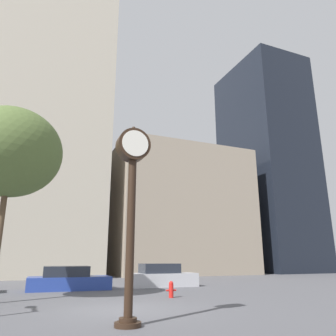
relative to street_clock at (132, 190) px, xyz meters
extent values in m
plane|color=#515156|center=(0.61, 2.89, -3.54)|extent=(200.00, 200.00, 0.00)
cube|color=#BCB29E|center=(-3.52, 26.89, 13.92)|extent=(15.09, 12.00, 34.91)
cube|color=gray|center=(13.27, 26.89, 3.43)|extent=(15.39, 12.00, 13.94)
cube|color=black|center=(27.42, 26.89, 11.06)|extent=(8.61, 12.00, 29.20)
cylinder|color=black|center=(0.00, 0.00, -3.48)|extent=(0.69, 0.69, 0.12)
cylinder|color=black|center=(0.00, 0.00, -3.37)|extent=(0.46, 0.46, 0.10)
cylinder|color=black|center=(0.00, 0.00, -1.24)|extent=(0.23, 0.23, 4.16)
cylinder|color=black|center=(0.00, 0.00, 1.32)|extent=(0.95, 0.43, 0.95)
cylinder|color=white|center=(0.00, -0.22, 1.32)|extent=(0.78, 0.02, 0.78)
cylinder|color=white|center=(0.00, 0.22, 1.32)|extent=(0.78, 0.02, 0.78)
sphere|color=black|center=(0.00, 0.00, 1.85)|extent=(0.12, 0.12, 0.12)
cube|color=#28429E|center=(-0.19, 11.04, -3.19)|extent=(4.49, 2.07, 0.70)
cube|color=#232833|center=(-0.41, 11.05, -2.55)|extent=(2.49, 1.76, 0.56)
cube|color=#BCBCC1|center=(5.40, 11.14, -3.14)|extent=(4.23, 1.85, 0.80)
cube|color=#232833|center=(5.19, 11.15, -2.45)|extent=(2.34, 1.60, 0.58)
cylinder|color=red|center=(3.54, 5.45, -3.26)|extent=(0.21, 0.21, 0.56)
sphere|color=red|center=(3.54, 5.45, -2.94)|extent=(0.20, 0.20, 0.20)
cylinder|color=red|center=(3.37, 5.45, -3.23)|extent=(0.13, 0.07, 0.07)
cylinder|color=red|center=(3.71, 5.45, -3.23)|extent=(0.13, 0.07, 0.07)
ellipsoid|color=#516633|center=(-3.65, 6.31, 2.58)|extent=(4.33, 4.33, 3.90)
camera|label=1|loc=(-2.55, -8.73, -1.87)|focal=35.00mm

